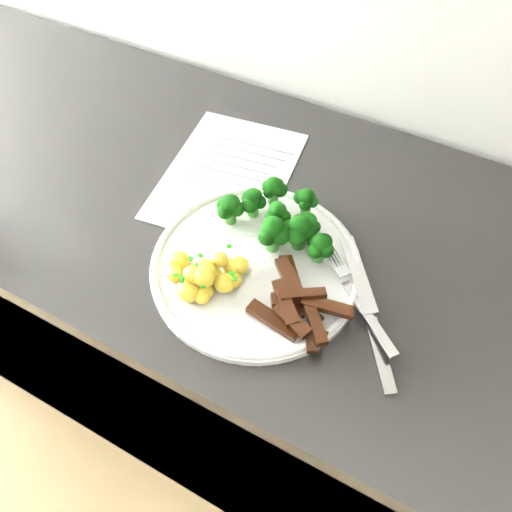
# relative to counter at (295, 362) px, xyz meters

# --- Properties ---
(counter) EXTENTS (2.41, 0.60, 0.91)m
(counter) POSITION_rel_counter_xyz_m (0.00, 0.00, 0.00)
(counter) COLOR black
(counter) RESTS_ON ground
(recipe_paper) EXTENTS (0.24, 0.31, 0.00)m
(recipe_paper) POSITION_rel_counter_xyz_m (-0.19, 0.06, 0.45)
(recipe_paper) COLOR white
(recipe_paper) RESTS_ON counter
(plate) EXTENTS (0.31, 0.31, 0.02)m
(plate) POSITION_rel_counter_xyz_m (-0.05, -0.09, 0.46)
(plate) COLOR white
(plate) RESTS_ON counter
(broccoli) EXTENTS (0.19, 0.12, 0.06)m
(broccoli) POSITION_rel_counter_xyz_m (-0.05, -0.02, 0.50)
(broccoli) COLOR #2E6C23
(broccoli) RESTS_ON plate
(potatoes) EXTENTS (0.11, 0.10, 0.04)m
(potatoes) POSITION_rel_counter_xyz_m (-0.10, -0.15, 0.48)
(potatoes) COLOR yellow
(potatoes) RESTS_ON plate
(beef_strips) EXTENTS (0.13, 0.12, 0.03)m
(beef_strips) POSITION_rel_counter_xyz_m (0.03, -0.13, 0.48)
(beef_strips) COLOR black
(beef_strips) RESTS_ON plate
(fork) EXTENTS (0.16, 0.14, 0.02)m
(fork) POSITION_rel_counter_xyz_m (0.10, -0.08, 0.47)
(fork) COLOR #BABABF
(fork) RESTS_ON plate
(knife) EXTENTS (0.16, 0.21, 0.03)m
(knife) POSITION_rel_counter_xyz_m (0.13, -0.11, 0.46)
(knife) COLOR #BABABF
(knife) RESTS_ON plate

